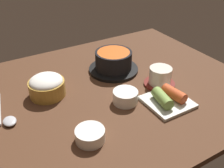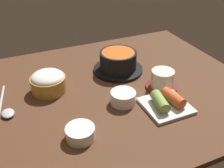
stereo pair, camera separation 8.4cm
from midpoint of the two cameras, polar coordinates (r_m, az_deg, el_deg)
dining_table at (r=86.89cm, az=-4.58°, el=-2.06°), size 100.00×76.00×2.00cm
stone_pot at (r=95.91cm, az=-2.18°, el=4.83°), size 18.35×18.35×7.65cm
rice_bowl at (r=85.72cm, az=-16.87°, el=-0.41°), size 11.44×11.44×7.07cm
tea_cup_with_saucer at (r=88.31cm, az=7.84°, el=1.45°), size 10.63×10.63×6.47cm
banchan_cup_center at (r=79.56cm, az=-0.06°, el=-2.84°), size 7.75×7.75×3.97cm
kimchi_plate at (r=80.38cm, az=9.25°, el=-3.32°), size 13.20×13.20×4.45cm
side_bowl_near at (r=67.72cm, az=-8.45°, el=-11.10°), size 7.70×7.70×3.34cm
spoon at (r=81.77cm, az=-25.00°, el=-6.63°), size 4.86×18.49×1.35cm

